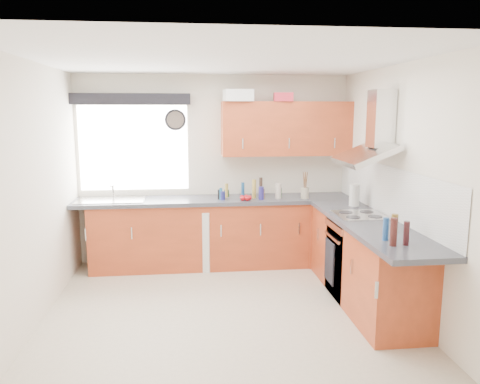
{
  "coord_description": "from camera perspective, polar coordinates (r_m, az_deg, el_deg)",
  "views": [
    {
      "loc": [
        -0.34,
        -4.47,
        2.03
      ],
      "look_at": [
        0.25,
        0.85,
        1.1
      ],
      "focal_mm": 35.0,
      "sensor_mm": 36.0,
      "label": 1
    }
  ],
  "objects": [
    {
      "name": "kitchen_roll",
      "position": [
        5.73,
        13.77,
        -0.37
      ],
      "size": [
        0.15,
        0.15,
        0.26
      ],
      "primitive_type": "cylinder",
      "rotation": [
        0.0,
        0.0,
        -0.29
      ],
      "color": "silver",
      "rests_on": "worktop_right"
    },
    {
      "name": "jar_8",
      "position": [
        6.12,
        4.88,
        -0.1
      ],
      "size": [
        0.05,
        0.05,
        0.13
      ],
      "primitive_type": "cylinder",
      "color": "#184017",
      "rests_on": "worktop_back"
    },
    {
      "name": "sink",
      "position": [
        6.15,
        -15.49,
        -0.62
      ],
      "size": [
        0.84,
        0.46,
        0.1
      ],
      "primitive_type": null,
      "color": "silver",
      "rests_on": "worktop_back"
    },
    {
      "name": "jar_1",
      "position": [
        6.15,
        -1.65,
        0.2
      ],
      "size": [
        0.05,
        0.05,
        0.18
      ],
      "primitive_type": "cylinder",
      "color": "#A38638",
      "rests_on": "worktop_back"
    },
    {
      "name": "jar_6",
      "position": [
        6.22,
        0.35,
        0.33
      ],
      "size": [
        0.04,
        0.04,
        0.18
      ],
      "primitive_type": "cylinder",
      "color": "navy",
      "rests_on": "worktop_back"
    },
    {
      "name": "base_cab_corner",
      "position": [
        6.45,
        10.49,
        -4.68
      ],
      "size": [
        0.6,
        0.6,
        0.86
      ],
      "primitive_type": "cube",
      "color": "#96381B",
      "rests_on": "ground_plane"
    },
    {
      "name": "window",
      "position": [
        6.32,
        -12.81,
        5.26
      ],
      "size": [
        1.4,
        0.02,
        1.1
      ],
      "primitive_type": "cube",
      "color": "silver",
      "rests_on": "wall_back"
    },
    {
      "name": "jar_9",
      "position": [
        6.04,
        2.73,
        -0.24
      ],
      "size": [
        0.06,
        0.06,
        0.12
      ],
      "primitive_type": "cylinder",
      "color": "brown",
      "rests_on": "worktop_back"
    },
    {
      "name": "ceiling",
      "position": [
        4.51,
        -2.05,
        15.83
      ],
      "size": [
        3.6,
        3.6,
        0.02
      ],
      "primitive_type": "cube",
      "color": "white",
      "rests_on": "wall_back"
    },
    {
      "name": "base_cab_right",
      "position": [
        5.23,
        14.89,
        -8.31
      ],
      "size": [
        0.58,
        2.1,
        0.86
      ],
      "primitive_type": "cube",
      "color": "#96381B",
      "rests_on": "ground_plane"
    },
    {
      "name": "worktop_right",
      "position": [
        4.97,
        15.63,
        -3.84
      ],
      "size": [
        0.62,
        2.42,
        0.05
      ],
      "primitive_type": "cube",
      "color": "#31333A",
      "rests_on": "base_cab_right"
    },
    {
      "name": "upper_cabinets",
      "position": [
        6.24,
        5.67,
        7.7
      ],
      "size": [
        1.7,
        0.35,
        0.7
      ],
      "primitive_type": "cube",
      "color": "#96381B",
      "rests_on": "wall_back"
    },
    {
      "name": "bottle_3",
      "position": [
        4.61,
        18.33,
        -3.63
      ],
      "size": [
        0.06,
        0.06,
        0.17
      ],
      "primitive_type": "cylinder",
      "color": "brown",
      "rests_on": "worktop_right"
    },
    {
      "name": "splashback",
      "position": [
        5.29,
        17.49,
        0.15
      ],
      "size": [
        0.01,
        3.0,
        0.54
      ],
      "primitive_type": "cube",
      "color": "white",
      "rests_on": "wall_right"
    },
    {
      "name": "jar_4",
      "position": [
        6.02,
        -2.45,
        -0.29
      ],
      "size": [
        0.06,
        0.06,
        0.12
      ],
      "primitive_type": "cylinder",
      "color": "black",
      "rests_on": "worktop_back"
    },
    {
      "name": "washing_machine",
      "position": [
        6.21,
        -5.5,
        -5.51
      ],
      "size": [
        0.67,
        0.66,
        0.78
      ],
      "primitive_type": "cube",
      "rotation": [
        0.0,
        0.0,
        -0.33
      ],
      "color": "silver",
      "rests_on": "ground_plane"
    },
    {
      "name": "wall_left",
      "position": [
        4.77,
        -24.06,
        -0.43
      ],
      "size": [
        0.02,
        3.6,
        2.5
      ],
      "primitive_type": "cube",
      "color": "silver",
      "rests_on": "ground_plane"
    },
    {
      "name": "wall_clock",
      "position": [
        6.23,
        -7.89,
        8.71
      ],
      "size": [
        0.28,
        0.04,
        0.28
      ],
      "primitive_type": "cylinder",
      "rotation": [
        1.57,
        0.0,
        0.0
      ],
      "color": "black",
      "rests_on": "wall_back"
    },
    {
      "name": "jar_7",
      "position": [
        6.07,
        1.73,
        0.39
      ],
      "size": [
        0.05,
        0.05,
        0.24
      ],
      "primitive_type": "cylinder",
      "color": "olive",
      "rests_on": "worktop_back"
    },
    {
      "name": "casserole",
      "position": [
        6.03,
        -0.23,
        11.7
      ],
      "size": [
        0.38,
        0.29,
        0.15
      ],
      "primitive_type": "cube",
      "rotation": [
        0.0,
        0.0,
        0.11
      ],
      "color": "silver",
      "rests_on": "upper_cabinets"
    },
    {
      "name": "jar_3",
      "position": [
        5.95,
        -2.11,
        -0.46
      ],
      "size": [
        0.06,
        0.06,
        0.11
      ],
      "primitive_type": "cylinder",
      "color": "navy",
      "rests_on": "worktop_back"
    },
    {
      "name": "base_cab_back",
      "position": [
        6.2,
        -3.91,
        -5.13
      ],
      "size": [
        3.0,
        0.58,
        0.86
      ],
      "primitive_type": "cube",
      "color": "#96381B",
      "rests_on": "ground_plane"
    },
    {
      "name": "bottle_0",
      "position": [
        4.2,
        19.62,
        -4.76
      ],
      "size": [
        0.05,
        0.05,
        0.21
      ],
      "primitive_type": "cylinder",
      "color": "#341216",
      "rests_on": "worktop_right"
    },
    {
      "name": "wall_front",
      "position": [
        2.8,
        0.89,
        -6.32
      ],
      "size": [
        3.6,
        0.02,
        2.5
      ],
      "primitive_type": "cube",
      "color": "silver",
      "rests_on": "ground_plane"
    },
    {
      "name": "jar_2",
      "position": [
        6.16,
        -1.65,
        -0.16
      ],
      "size": [
        0.06,
        0.06,
        0.1
      ],
      "primitive_type": "cylinder",
      "color": "#173513",
      "rests_on": "worktop_back"
    },
    {
      "name": "wall_right",
      "position": [
        5.02,
        19.01,
        0.37
      ],
      "size": [
        0.02,
        3.6,
        2.5
      ],
      "primitive_type": "cube",
      "color": "silver",
      "rests_on": "ground_plane"
    },
    {
      "name": "window_blind",
      "position": [
        6.21,
        -13.13,
        10.99
      ],
      "size": [
        1.5,
        0.18,
        0.14
      ],
      "primitive_type": "cube",
      "color": "black",
      "rests_on": "wall_back"
    },
    {
      "name": "ground_plane",
      "position": [
        4.92,
        -1.86,
        -14.51
      ],
      "size": [
        3.6,
        3.6,
        0.0
      ],
      "primitive_type": "plane",
      "color": "beige"
    },
    {
      "name": "hob_plate",
      "position": [
        5.23,
        14.43,
        -2.74
      ],
      "size": [
        0.52,
        0.52,
        0.01
      ],
      "primitive_type": "cube",
      "color": "silver",
      "rests_on": "worktop_right"
    },
    {
      "name": "extractor_hood",
      "position": [
        5.16,
        15.89,
        6.59
      ],
      "size": [
        0.52,
        0.78,
        0.66
      ],
      "primitive_type": null,
      "color": "silver",
      "rests_on": "wall_right"
    },
    {
      "name": "jar_11",
      "position": [
        5.99,
        2.6,
        -0.14
      ],
      "size": [
        0.07,
        0.07,
        0.16
      ],
      "primitive_type": "cylinder",
      "color": "navy",
      "rests_on": "worktop_back"
    },
    {
      "name": "worktop_back",
      "position": [
        6.09,
        -3.01,
        -1.0
      ],
      "size": [
        3.6,
        0.62,
        0.05
      ],
      "primitive_type": "cube",
      "color": "#31333A",
      "rests_on": "base_cab_back"
    },
    {
      "name": "tomato_cluster",
      "position": [
        5.94,
        0.68,
        -0.71
      ],
      "size": [
        0.14,
        0.14,
        0.06
      ],
      "primitive_type": null,
      "rotation": [
        0.0,
        0.0,
        -0.02
      ],
      "color": "#AB0D14",
      "rests_on": "worktop_back"
    },
    {
      "name": "storage_box",
      "position": [
        6.12,
        5.3,
        11.45
      ],
      "size": [
        0.26,
        0.23,
        0.11
      ],
      "primitive_type": "cube",
      "rotation": [
        0.0,
        0.0,
        -0.12
      ],
      "color": "red",
      "rests_on": "upper_cabinets"
    },
    {
      "name": "jar_5",
      "position": [
        5.97,
        -2.34,
        -0.23
      ],
      "size": [
        0.04,
        0.04,
        0.15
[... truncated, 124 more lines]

